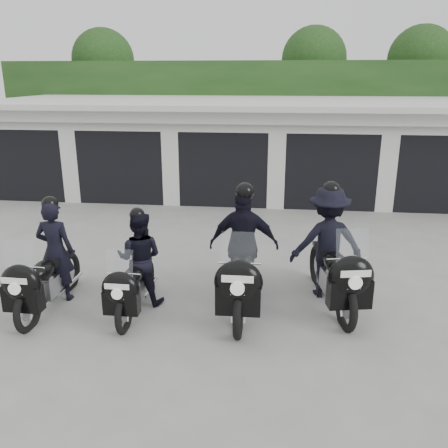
# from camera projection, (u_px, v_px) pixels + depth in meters

# --- Properties ---
(ground) EXTENTS (80.00, 80.00, 0.00)m
(ground) POSITION_uv_depth(u_px,v_px,m) (190.00, 283.00, 8.98)
(ground) COLOR gray
(ground) RESTS_ON ground
(garage_block) EXTENTS (16.40, 6.80, 2.96)m
(garage_block) POSITION_uv_depth(u_px,v_px,m) (232.00, 146.00, 16.18)
(garage_block) COLOR silver
(garage_block) RESTS_ON ground
(background_vegetation) EXTENTS (20.00, 3.90, 5.80)m
(background_vegetation) POSITION_uv_depth(u_px,v_px,m) (251.00, 99.00, 20.34)
(background_vegetation) COLOR #1B3C16
(background_vegetation) RESTS_ON ground
(police_bike_a) EXTENTS (0.67, 2.20, 1.92)m
(police_bike_a) POSITION_uv_depth(u_px,v_px,m) (48.00, 265.00, 7.86)
(police_bike_a) COLOR black
(police_bike_a) RESTS_ON ground
(police_bike_b) EXTENTS (0.79, 2.01, 1.75)m
(police_bike_b) POSITION_uv_depth(u_px,v_px,m) (137.00, 266.00, 7.86)
(police_bike_b) COLOR black
(police_bike_b) RESTS_ON ground
(police_bike_c) EXTENTS (1.18, 2.48, 2.16)m
(police_bike_c) POSITION_uv_depth(u_px,v_px,m) (243.00, 255.00, 7.88)
(police_bike_c) COLOR black
(police_bike_c) RESTS_ON ground
(police_bike_d) EXTENTS (1.39, 2.43, 2.14)m
(police_bike_d) POSITION_uv_depth(u_px,v_px,m) (330.00, 250.00, 8.08)
(police_bike_d) COLOR black
(police_bike_d) RESTS_ON ground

